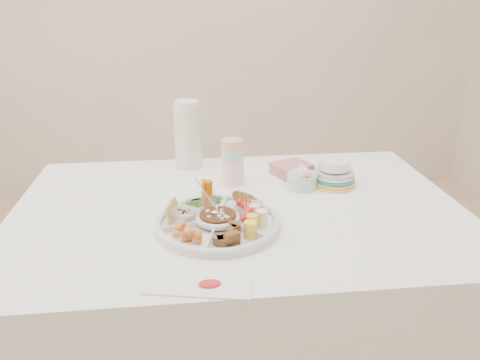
{
  "coord_description": "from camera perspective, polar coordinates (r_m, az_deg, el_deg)",
  "views": [
    {
      "loc": [
        -0.16,
        -1.43,
        1.44
      ],
      "look_at": [
        -0.0,
        -0.04,
        0.87
      ],
      "focal_mm": 35.0,
      "sensor_mm": 36.0,
      "label": 1
    }
  ],
  "objects": [
    {
      "name": "flower_bowl",
      "position": [
        1.74,
        7.58,
        0.32
      ],
      "size": [
        0.12,
        0.12,
        0.08
      ],
      "primitive_type": "cylinder",
      "rotation": [
        0.0,
        0.0,
        0.11
      ],
      "color": "#A6E8C3",
      "rests_on": "dining_table"
    },
    {
      "name": "thermos",
      "position": [
        1.92,
        -6.38,
        5.62
      ],
      "size": [
        0.11,
        0.11,
        0.28
      ],
      "primitive_type": "cylinder",
      "rotation": [
        0.0,
        0.0,
        -0.01
      ],
      "color": "silver",
      "rests_on": "dining_table"
    },
    {
      "name": "cup_stack",
      "position": [
        1.74,
        -0.94,
        3.2
      ],
      "size": [
        0.09,
        0.09,
        0.24
      ],
      "primitive_type": "cylinder",
      "rotation": [
        0.0,
        0.0,
        0.1
      ],
      "color": "white",
      "rests_on": "dining_table"
    },
    {
      "name": "cherries",
      "position": [
        1.36,
        -6.28,
        -6.42
      ],
      "size": [
        0.13,
        0.13,
        0.04
      ],
      "primitive_type": null,
      "rotation": [
        0.0,
        0.0,
        0.28
      ],
      "color": "#FFA826",
      "rests_on": "party_tray"
    },
    {
      "name": "party_tray",
      "position": [
        1.45,
        -2.71,
        -4.97
      ],
      "size": [
        0.47,
        0.47,
        0.04
      ],
      "primitive_type": "cylinder",
      "rotation": [
        0.0,
        0.0,
        0.28
      ],
      "color": "white",
      "rests_on": "dining_table"
    },
    {
      "name": "wall_back",
      "position": [
        3.43,
        -4.08,
        20.55
      ],
      "size": [
        4.0,
        0.02,
        2.7
      ],
      "primitive_type": "cube",
      "color": "beige",
      "rests_on": "ground"
    },
    {
      "name": "dining_table",
      "position": [
        1.79,
        -0.12,
        -14.35
      ],
      "size": [
        1.52,
        1.02,
        0.76
      ],
      "primitive_type": "cube",
      "color": "white",
      "rests_on": "floor"
    },
    {
      "name": "granola_chunks",
      "position": [
        1.34,
        -0.82,
        -6.81
      ],
      "size": [
        0.14,
        0.14,
        0.05
      ],
      "primitive_type": null,
      "rotation": [
        0.0,
        0.0,
        0.28
      ],
      "color": "brown",
      "rests_on": "party_tray"
    },
    {
      "name": "bean_dip",
      "position": [
        1.45,
        -2.71,
        -4.71
      ],
      "size": [
        0.14,
        0.14,
        0.04
      ],
      "primitive_type": "cylinder",
      "rotation": [
        0.0,
        0.0,
        0.28
      ],
      "color": "black",
      "rests_on": "party_tray"
    },
    {
      "name": "carrot_cucumber",
      "position": [
        1.54,
        -4.37,
        -1.56
      ],
      "size": [
        0.13,
        0.13,
        0.1
      ],
      "primitive_type": null,
      "rotation": [
        0.0,
        0.0,
        0.28
      ],
      "color": "#D46800",
      "rests_on": "party_tray"
    },
    {
      "name": "placemat",
      "position": [
        1.19,
        -5.2,
        -12.8
      ],
      "size": [
        0.28,
        0.14,
        0.01
      ],
      "primitive_type": "cube",
      "rotation": [
        0.0,
        0.0,
        -0.21
      ],
      "color": "white",
      "rests_on": "dining_table"
    },
    {
      "name": "napkin_stack",
      "position": [
        1.87,
        6.29,
        1.35
      ],
      "size": [
        0.17,
        0.16,
        0.05
      ],
      "primitive_type": "cube",
      "rotation": [
        0.0,
        0.0,
        0.43
      ],
      "color": "#C3767F",
      "rests_on": "dining_table"
    },
    {
      "name": "banana_tomato",
      "position": [
        1.42,
        2.45,
        -3.98
      ],
      "size": [
        0.15,
        0.15,
        0.1
      ],
      "primitive_type": null,
      "rotation": [
        0.0,
        0.0,
        0.28
      ],
      "color": "#CFCE5E",
      "rests_on": "party_tray"
    },
    {
      "name": "pita_raisins",
      "position": [
        1.47,
        -7.74,
        -3.88
      ],
      "size": [
        0.15,
        0.15,
        0.07
      ],
      "primitive_type": null,
      "rotation": [
        0.0,
        0.0,
        0.28
      ],
      "color": "#EDB658",
      "rests_on": "party_tray"
    },
    {
      "name": "plate_stack",
      "position": [
        1.78,
        11.38,
        1.03
      ],
      "size": [
        0.2,
        0.2,
        0.11
      ],
      "primitive_type": "cylinder",
      "rotation": [
        0.0,
        0.0,
        -0.24
      ],
      "color": "gold",
      "rests_on": "dining_table"
    },
    {
      "name": "tortillas",
      "position": [
        1.53,
        0.42,
        -2.51
      ],
      "size": [
        0.13,
        0.13,
        0.06
      ],
      "primitive_type": null,
      "rotation": [
        0.0,
        0.0,
        0.28
      ],
      "color": "olive",
      "rests_on": "party_tray"
    }
  ]
}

